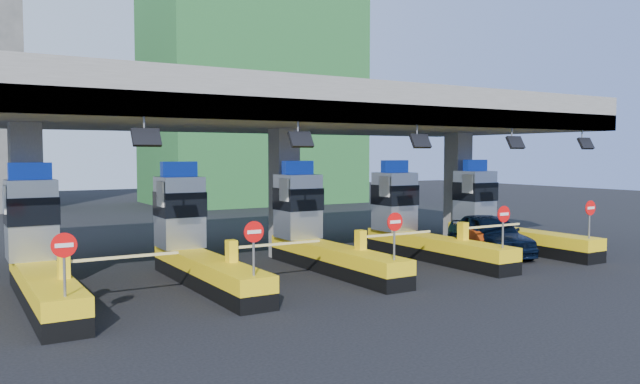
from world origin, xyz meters
TOP-DOWN VIEW (x-y plane):
  - ground at (0.00, 0.00)m, footprint 120.00×120.00m
  - toll_canopy at (0.00, 2.87)m, footprint 28.00×12.09m
  - toll_lane_far_left at (-10.00, 0.28)m, footprint 4.43×8.00m
  - toll_lane_left at (-5.00, 0.28)m, footprint 4.43×8.00m
  - toll_lane_center at (0.00, 0.28)m, footprint 4.43×8.00m
  - toll_lane_right at (5.00, 0.28)m, footprint 4.43×8.00m
  - toll_lane_far_right at (10.00, 0.28)m, footprint 4.43×8.00m
  - bg_building_scaffold at (12.00, 32.00)m, footprint 18.00×12.00m
  - van at (8.09, -1.04)m, footprint 3.82×5.72m
  - red_car at (7.41, -1.57)m, footprint 2.57×3.81m

SIDE VIEW (x-z plane):
  - ground at x=0.00m, z-range 0.00..0.00m
  - red_car at x=7.41m, z-range 0.00..1.19m
  - van at x=8.09m, z-range 0.00..1.81m
  - toll_lane_far_left at x=-10.00m, z-range -0.68..3.47m
  - toll_lane_left at x=-5.00m, z-range -0.68..3.47m
  - toll_lane_center at x=0.00m, z-range -0.68..3.47m
  - toll_lane_right at x=5.00m, z-range -0.68..3.47m
  - toll_lane_far_right at x=10.00m, z-range -0.68..3.47m
  - toll_canopy at x=0.00m, z-range 2.63..9.63m
  - bg_building_scaffold at x=12.00m, z-range 0.00..28.00m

